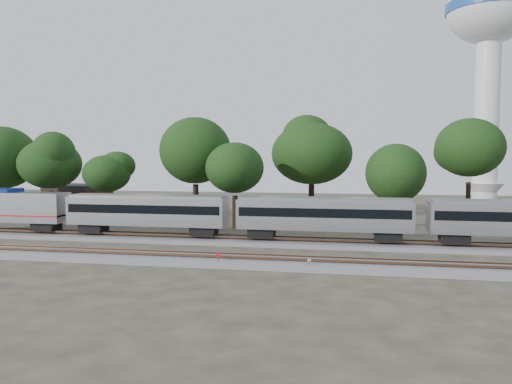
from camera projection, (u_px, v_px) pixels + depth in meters
ground at (208, 253)px, 46.93m from camera, size 160.00×160.00×0.00m
track_far at (223, 240)px, 52.80m from camera, size 160.00×5.00×0.73m
track_near at (195, 259)px, 42.99m from camera, size 160.00×5.00×0.73m
train at (422, 216)px, 48.86m from camera, size 110.57×3.16×4.66m
switch_stand_red at (218, 258)px, 41.02m from camera, size 0.35×0.11×1.12m
switch_stand_white at (309, 263)px, 39.79m from camera, size 0.28×0.13×0.91m
switch_lever at (263, 266)px, 40.56m from camera, size 0.57×0.44×0.30m
water_tower at (489, 34)px, 89.02m from camera, size 15.14×15.14×41.91m
brick_building at (78, 198)px, 81.43m from camera, size 10.82×8.83×4.53m
tree_0 at (2, 158)px, 69.73m from camera, size 9.08×9.08×12.80m
tree_1 at (50, 164)px, 68.08m from camera, size 8.18×8.18×11.53m
tree_2 at (107, 174)px, 67.13m from camera, size 6.89×6.89×9.71m
tree_3 at (195, 151)px, 67.09m from camera, size 10.04×10.04×14.15m
tree_4 at (235, 168)px, 62.77m from camera, size 7.78×7.78×10.97m
tree_5 at (312, 154)px, 70.57m from camera, size 9.64×9.64×13.59m
tree_6 at (396, 173)px, 62.56m from camera, size 7.10×7.10×10.01m
tree_7 at (470, 148)px, 68.50m from camera, size 10.46×10.46×14.75m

